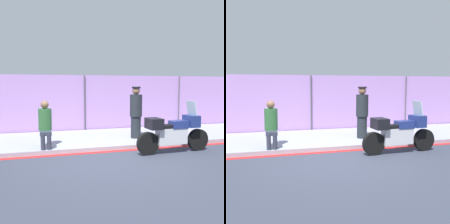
% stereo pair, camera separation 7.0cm
% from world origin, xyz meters
% --- Properties ---
extents(ground_plane, '(120.00, 120.00, 0.00)m').
position_xyz_m(ground_plane, '(0.00, 0.00, 0.00)').
color(ground_plane, '#333847').
extents(sidewalk, '(31.61, 3.11, 0.13)m').
position_xyz_m(sidewalk, '(0.00, 2.36, 0.06)').
color(sidewalk, '#8E93A3').
rests_on(sidewalk, ground_plane).
extents(curb_paint_stripe, '(31.61, 0.18, 0.01)m').
position_xyz_m(curb_paint_stripe, '(0.00, 0.72, 0.00)').
color(curb_paint_stripe, red).
rests_on(curb_paint_stripe, ground_plane).
extents(storefront_fence, '(30.03, 0.16, 2.34)m').
position_xyz_m(storefront_fence, '(0.00, 4.01, 1.17)').
color(storefront_fence, '#AD7FC6').
rests_on(storefront_fence, ground_plane).
extents(motorcycle, '(2.29, 0.56, 1.48)m').
position_xyz_m(motorcycle, '(1.89, 0.12, 0.60)').
color(motorcycle, black).
rests_on(motorcycle, ground_plane).
extents(officer_standing, '(0.41, 0.41, 1.75)m').
position_xyz_m(officer_standing, '(1.40, 1.81, 1.02)').
color(officer_standing, '#1E2328').
rests_on(officer_standing, sidewalk).
extents(person_seated_on_curb, '(0.38, 0.69, 1.36)m').
position_xyz_m(person_seated_on_curb, '(-1.62, 1.29, 0.88)').
color(person_seated_on_curb, '#2D3342').
rests_on(person_seated_on_curb, sidewalk).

